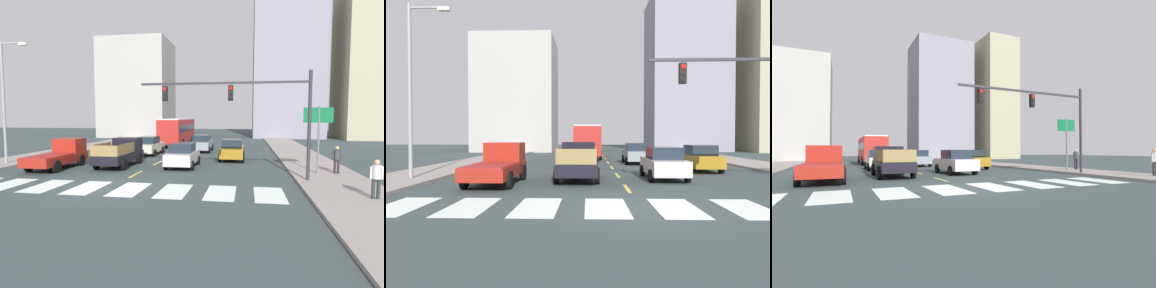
{
  "view_description": "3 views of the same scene",
  "coord_description": "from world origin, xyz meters",
  "views": [
    {
      "loc": [
        6.73,
        -14.81,
        3.54
      ],
      "look_at": [
        2.94,
        7.54,
        1.63
      ],
      "focal_mm": 30.13,
      "sensor_mm": 36.0,
      "label": 1
    },
    {
      "loc": [
        -1.68,
        -10.94,
        2.3
      ],
      "look_at": [
        -2.27,
        7.85,
        1.86
      ],
      "focal_mm": 31.93,
      "sensor_mm": 36.0,
      "label": 2
    },
    {
      "loc": [
        -5.27,
        -11.1,
        1.66
      ],
      "look_at": [
        2.73,
        6.78,
        2.14
      ],
      "focal_mm": 25.81,
      "sensor_mm": 36.0,
      "label": 3
    }
  ],
  "objects": [
    {
      "name": "city_bus",
      "position": [
        -1.8,
        24.68,
        1.95
      ],
      "size": [
        2.72,
        10.8,
        3.32
      ],
      "rotation": [
        0.0,
        0.0,
        0.01
      ],
      "color": "#B5251E",
      "rests_on": "ground"
    },
    {
      "name": "block_mid_left",
      "position": [
        13.46,
        43.12,
        11.8
      ],
      "size": [
        11.4,
        9.64,
        23.59
      ],
      "primitive_type": "cube",
      "color": "gray",
      "rests_on": "ground"
    },
    {
      "name": "crosswalk_stripe_6",
      "position": [
        5.58,
        0.0,
        0.0
      ],
      "size": [
        1.37,
        3.11,
        0.01
      ],
      "primitive_type": "cube",
      "color": "silver",
      "rests_on": "ground"
    },
    {
      "name": "crosswalk_stripe_2",
      "position": [
        -3.35,
        0.0,
        0.0
      ],
      "size": [
        1.37,
        3.11,
        0.01
      ],
      "primitive_type": "cube",
      "color": "silver",
      "rests_on": "ground"
    },
    {
      "name": "crosswalk_stripe_5",
      "position": [
        3.35,
        0.0,
        0.0
      ],
      "size": [
        1.37,
        3.11,
        0.01
      ],
      "primitive_type": "cube",
      "color": "silver",
      "rests_on": "ground"
    },
    {
      "name": "sedan_far",
      "position": [
        2.25,
        17.64,
        0.86
      ],
      "size": [
        2.02,
        4.4,
        1.72
      ],
      "rotation": [
        0.0,
        0.0,
        0.03
      ],
      "color": "gray",
      "rests_on": "ground"
    },
    {
      "name": "crosswalk_stripe_7",
      "position": [
        7.81,
        0.0,
        0.0
      ],
      "size": [
        1.37,
        3.11,
        0.01
      ],
      "primitive_type": "cube",
      "color": "silver",
      "rests_on": "ground"
    },
    {
      "name": "lane_dash_5",
      "position": [
        0.0,
        29.0,
        0.0
      ],
      "size": [
        0.16,
        2.4,
        0.01
      ],
      "primitive_type": "cube",
      "color": "#E4C44A",
      "rests_on": "ground"
    },
    {
      "name": "lane_dash_4",
      "position": [
        0.0,
        24.0,
        0.0
      ],
      "size": [
        0.16,
        2.4,
        0.01
      ],
      "primitive_type": "cube",
      "color": "#E4C44A",
      "rests_on": "ground"
    },
    {
      "name": "pickup_stakebed",
      "position": [
        -2.25,
        7.34,
        0.94
      ],
      "size": [
        2.18,
        5.2,
        1.96
      ],
      "rotation": [
        0.0,
        0.0,
        -0.02
      ],
      "color": "black",
      "rests_on": "ground"
    },
    {
      "name": "lane_dash_6",
      "position": [
        0.0,
        34.0,
        0.0
      ],
      "size": [
        0.16,
        2.4,
        0.01
      ],
      "primitive_type": "cube",
      "color": "#E4C44A",
      "rests_on": "ground"
    },
    {
      "name": "crosswalk_stripe_4",
      "position": [
        1.12,
        0.0,
        0.0
      ],
      "size": [
        1.37,
        3.11,
        0.01
      ],
      "primitive_type": "cube",
      "color": "silver",
      "rests_on": "ground"
    },
    {
      "name": "tower_tall_centre",
      "position": [
        24.93,
        41.41,
        12.59
      ],
      "size": [
        7.09,
        11.05,
        25.19
      ],
      "primitive_type": "cube",
      "color": "tan",
      "rests_on": "ground"
    },
    {
      "name": "direction_sign_green",
      "position": [
        10.96,
        5.4,
        3.03
      ],
      "size": [
        1.7,
        0.12,
        4.2
      ],
      "color": "slate",
      "rests_on": "ground"
    },
    {
      "name": "block_mid_right",
      "position": [
        -12.63,
        41.12,
        8.44
      ],
      "size": [
        11.61,
        10.06,
        16.87
      ],
      "primitive_type": "cube",
      "color": "#A8A59E",
      "rests_on": "ground"
    },
    {
      "name": "lane_dash_2",
      "position": [
        0.0,
        14.0,
        0.0
      ],
      "size": [
        0.16,
        2.4,
        0.01
      ],
      "primitive_type": "cube",
      "color": "#E4C44A",
      "rests_on": "ground"
    },
    {
      "name": "ground_plane",
      "position": [
        0.0,
        0.0,
        0.0
      ],
      "size": [
        160.0,
        160.0,
        0.0
      ],
      "primitive_type": "plane",
      "color": "#354142"
    },
    {
      "name": "lane_dash_7",
      "position": [
        0.0,
        39.0,
        0.0
      ],
      "size": [
        0.16,
        2.4,
        0.01
      ],
      "primitive_type": "cube",
      "color": "#E4C44A",
      "rests_on": "ground"
    },
    {
      "name": "lane_dash_0",
      "position": [
        0.0,
        4.0,
        0.0
      ],
      "size": [
        0.16,
        2.4,
        0.01
      ],
      "primitive_type": "cube",
      "color": "#E4C44A",
      "rests_on": "ground"
    },
    {
      "name": "traffic_signal_gantry",
      "position": [
        7.01,
        3.11,
        4.21
      ],
      "size": [
        9.37,
        0.27,
        6.0
      ],
      "color": "#2D2D33",
      "rests_on": "ground"
    },
    {
      "name": "pedestrian_waiting",
      "position": [
        12.11,
        5.56,
        1.12
      ],
      "size": [
        0.53,
        0.34,
        1.64
      ],
      "rotation": [
        0.0,
        0.0,
        1.85
      ],
      "color": "#2C1E2A",
      "rests_on": "sidewalk_right"
    },
    {
      "name": "pickup_dark",
      "position": [
        -6.1,
        5.73,
        0.92
      ],
      "size": [
        2.18,
        5.2,
        1.96
      ],
      "rotation": [
        0.0,
        0.0,
        0.05
      ],
      "color": "maroon",
      "rests_on": "ground"
    },
    {
      "name": "crosswalk_stripe_1",
      "position": [
        -5.58,
        0.0,
        0.0
      ],
      "size": [
        1.37,
        3.11,
        0.01
      ],
      "primitive_type": "cube",
      "color": "silver",
      "rests_on": "ground"
    },
    {
      "name": "sedan_near_left",
      "position": [
        2.31,
        7.35,
        0.86
      ],
      "size": [
        2.02,
        4.4,
        1.72
      ],
      "rotation": [
        0.0,
        0.0,
        0.03
      ],
      "color": "silver",
      "rests_on": "ground"
    },
    {
      "name": "pedestrian_walking",
      "position": [
        12.05,
        -0.6,
        1.12
      ],
      "size": [
        0.53,
        0.34,
        1.64
      ],
      "rotation": [
        0.0,
        0.0,
        -1.99
      ],
      "color": "#282D2F",
      "rests_on": "sidewalk_right"
    },
    {
      "name": "sedan_near_right",
      "position": [
        5.58,
        11.59,
        0.86
      ],
      "size": [
        2.02,
        4.4,
        1.72
      ],
      "rotation": [
        0.0,
        0.0,
        -0.02
      ],
      "color": "#9E701B",
      "rests_on": "ground"
    },
    {
      "name": "lane_dash_3",
      "position": [
        0.0,
        19.0,
        0.0
      ],
      "size": [
        0.16,
        2.4,
        0.01
      ],
      "primitive_type": "cube",
      "color": "#E4C44A",
      "rests_on": "ground"
    },
    {
      "name": "sidewalk_right",
      "position": [
        11.42,
        18.0,
        0.07
      ],
      "size": [
        3.99,
        110.0,
        0.15
      ],
      "primitive_type": "cube",
      "color": "gray",
      "rests_on": "ground"
    },
    {
      "name": "lane_dash_1",
      "position": [
        0.0,
        9.0,
        0.0
      ],
      "size": [
        0.16,
        2.4,
        0.01
      ],
      "primitive_type": "cube",
      "color": "#E4C44A",
      "rests_on": "ground"
    },
    {
      "name": "sedan_mid",
      "position": [
        -2.27,
        14.16,
        0.86
      ],
      "size": [
        2.02,
        4.4,
        1.72
      ],
      "rotation": [
        0.0,
        0.0,
        0.02
      ],
      "color": "beige",
      "rests_on": "ground"
    },
    {
      "name": "crosswalk_stripe_3",
      "position": [
        -1.12,
        0.0,
        0.0
      ],
      "size": [
        1.37,
        3.11,
        0.01
      ],
      "primitive_type": "cube",
      "color": "silver",
      "rests_on": "ground"
    }
  ]
}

